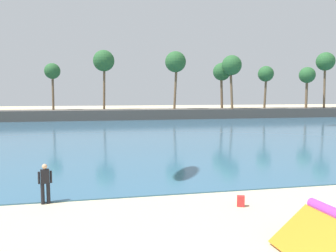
{
  "coord_description": "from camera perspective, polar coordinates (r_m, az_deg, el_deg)",
  "views": [
    {
      "loc": [
        -2.75,
        -4.55,
        4.48
      ],
      "look_at": [
        1.49,
        15.97,
        2.49
      ],
      "focal_mm": 35.72,
      "sensor_mm": 36.0,
      "label": 1
    }
  ],
  "objects": [
    {
      "name": "person_at_waterline",
      "position": [
        14.7,
        -20.23,
        -9.03
      ],
      "size": [
        0.54,
        0.26,
        1.67
      ],
      "color": "black",
      "rests_on": "ground"
    },
    {
      "name": "backpack_near_kite",
      "position": [
        14.02,
        12.31,
        -12.43
      ],
      "size": [
        0.35,
        0.35,
        0.44
      ],
      "color": "red",
      "rests_on": "ground"
    },
    {
      "name": "palm_headland",
      "position": [
        60.21,
        -6.89,
        3.93
      ],
      "size": [
        111.24,
        6.74,
        12.67
      ],
      "color": "#514C47",
      "rests_on": "ground"
    },
    {
      "name": "sea",
      "position": [
        57.35,
        -8.89,
        0.91
      ],
      "size": [
        220.0,
        85.9,
        0.06
      ],
      "primitive_type": "cube",
      "color": "#33607F",
      "rests_on": "ground"
    }
  ]
}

